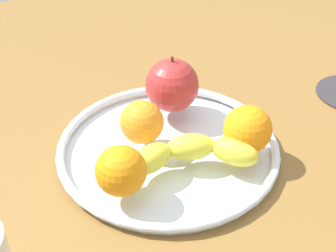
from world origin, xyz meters
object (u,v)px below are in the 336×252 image
object	(u,v)px
fruit_bowl	(168,148)
banana	(189,153)
orange_back_right	(142,122)
orange_center	(121,171)
orange_front_left	(248,129)
apple	(172,85)

from	to	relation	value
fruit_bowl	banana	world-z (taller)	banana
orange_back_right	orange_center	bearing A→B (deg)	55.54
fruit_bowl	orange_front_left	xyz separation A→B (cm)	(-9.36, 5.12, 4.16)
apple	orange_center	bearing A→B (deg)	48.03
banana	orange_center	size ratio (longest dim) A/B	2.88
fruit_bowl	orange_front_left	bearing A→B (deg)	151.33
orange_front_left	orange_center	size ratio (longest dim) A/B	1.03
apple	orange_front_left	bearing A→B (deg)	112.82
apple	banana	bearing A→B (deg)	76.80
fruit_bowl	orange_back_right	xyz separation A→B (cm)	(2.98, -2.15, 3.92)
orange_back_right	orange_front_left	bearing A→B (deg)	149.49
orange_center	apple	bearing A→B (deg)	-131.97
fruit_bowl	banana	xyz separation A→B (cm)	(-0.91, 5.00, 2.67)
banana	orange_center	bearing A→B (deg)	22.91
apple	orange_back_right	distance (cm)	8.98
apple	orange_front_left	distance (cm)	14.05
orange_front_left	orange_back_right	distance (cm)	14.32
orange_front_left	orange_center	bearing A→B (deg)	3.66
fruit_bowl	orange_back_right	world-z (taller)	orange_back_right
orange_front_left	orange_back_right	bearing A→B (deg)	-30.51
banana	apple	size ratio (longest dim) A/B	2.06
banana	apple	xyz separation A→B (cm)	(-3.01, -12.82, 2.24)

